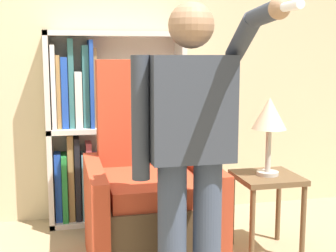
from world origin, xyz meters
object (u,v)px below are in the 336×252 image
object	(u,v)px
person_standing	(191,142)
armchair	(148,201)
bookcase	(99,132)
table_lamp	(269,117)
side_table	(267,189)

from	to	relation	value
person_standing	armchair	bearing A→B (deg)	97.25
bookcase	table_lamp	xyz separation A→B (m)	(1.06, -0.89, 0.21)
armchair	side_table	distance (m)	0.82
armchair	side_table	bearing A→B (deg)	-4.39
side_table	table_lamp	bearing A→B (deg)	180.00
side_table	bookcase	bearing A→B (deg)	140.08
side_table	armchair	bearing A→B (deg)	175.61
bookcase	table_lamp	bearing A→B (deg)	-39.92
side_table	person_standing	bearing A→B (deg)	-138.84
bookcase	person_standing	world-z (taller)	person_standing
person_standing	side_table	size ratio (longest dim) A/B	2.93
bookcase	side_table	bearing A→B (deg)	-39.92
bookcase	person_standing	bearing A→B (deg)	-77.53
bookcase	table_lamp	distance (m)	1.40
table_lamp	person_standing	bearing A→B (deg)	-138.84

